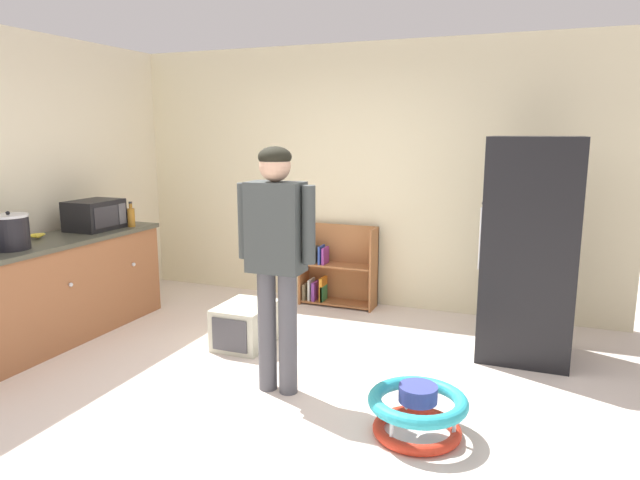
{
  "coord_description": "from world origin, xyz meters",
  "views": [
    {
      "loc": [
        1.72,
        -3.34,
        1.81
      ],
      "look_at": [
        0.14,
        0.69,
        0.98
      ],
      "focal_mm": 31.76,
      "sensor_mm": 36.0,
      "label": 1
    }
  ],
  "objects_px": {
    "refrigerator": "(529,249)",
    "baby_walker": "(417,411)",
    "banana_bunch": "(38,235)",
    "amber_bottle": "(131,217)",
    "standing_person": "(276,247)",
    "kitchen_counter": "(43,293)",
    "crock_pot": "(10,232)",
    "microwave": "(95,215)",
    "bookshelf": "(334,270)",
    "pet_carrier": "(246,325)",
    "clear_bottle": "(120,213)"
  },
  "relations": [
    {
      "from": "refrigerator",
      "to": "baby_walker",
      "type": "bearing_deg",
      "value": -109.16
    },
    {
      "from": "banana_bunch",
      "to": "amber_bottle",
      "type": "xyz_separation_m",
      "value": [
        0.35,
        0.8,
        0.07
      ]
    },
    {
      "from": "standing_person",
      "to": "amber_bottle",
      "type": "relative_size",
      "value": 7.0
    },
    {
      "from": "refrigerator",
      "to": "standing_person",
      "type": "xyz_separation_m",
      "value": [
        -1.6,
        -1.34,
        0.15
      ]
    },
    {
      "from": "kitchen_counter",
      "to": "crock_pot",
      "type": "relative_size",
      "value": 7.85
    },
    {
      "from": "baby_walker",
      "to": "banana_bunch",
      "type": "distance_m",
      "value": 3.56
    },
    {
      "from": "refrigerator",
      "to": "amber_bottle",
      "type": "bearing_deg",
      "value": -174.87
    },
    {
      "from": "baby_walker",
      "to": "kitchen_counter",
      "type": "bearing_deg",
      "value": 174.21
    },
    {
      "from": "standing_person",
      "to": "microwave",
      "type": "distance_m",
      "value": 2.39
    },
    {
      "from": "amber_bottle",
      "to": "refrigerator",
      "type": "bearing_deg",
      "value": 5.13
    },
    {
      "from": "crock_pot",
      "to": "banana_bunch",
      "type": "xyz_separation_m",
      "value": [
        -0.18,
        0.43,
        -0.11
      ]
    },
    {
      "from": "bookshelf",
      "to": "banana_bunch",
      "type": "bearing_deg",
      "value": -137.62
    },
    {
      "from": "pet_carrier",
      "to": "banana_bunch",
      "type": "bearing_deg",
      "value": -164.87
    },
    {
      "from": "kitchen_counter",
      "to": "pet_carrier",
      "type": "relative_size",
      "value": 4.36
    },
    {
      "from": "microwave",
      "to": "standing_person",
      "type": "bearing_deg",
      "value": -18.48
    },
    {
      "from": "standing_person",
      "to": "baby_walker",
      "type": "bearing_deg",
      "value": -13.03
    },
    {
      "from": "kitchen_counter",
      "to": "crock_pot",
      "type": "distance_m",
      "value": 0.67
    },
    {
      "from": "crock_pot",
      "to": "amber_bottle",
      "type": "relative_size",
      "value": 1.24
    },
    {
      "from": "crock_pot",
      "to": "amber_bottle",
      "type": "xyz_separation_m",
      "value": [
        0.16,
        1.23,
        -0.04
      ]
    },
    {
      "from": "standing_person",
      "to": "pet_carrier",
      "type": "height_order",
      "value": "standing_person"
    },
    {
      "from": "baby_walker",
      "to": "crock_pot",
      "type": "height_order",
      "value": "crock_pot"
    },
    {
      "from": "kitchen_counter",
      "to": "pet_carrier",
      "type": "bearing_deg",
      "value": 20.01
    },
    {
      "from": "kitchen_counter",
      "to": "standing_person",
      "type": "relative_size",
      "value": 1.4
    },
    {
      "from": "standing_person",
      "to": "pet_carrier",
      "type": "bearing_deg",
      "value": 132.8
    },
    {
      "from": "bookshelf",
      "to": "kitchen_counter",
      "type": "bearing_deg",
      "value": -134.0
    },
    {
      "from": "baby_walker",
      "to": "pet_carrier",
      "type": "distance_m",
      "value": 1.92
    },
    {
      "from": "refrigerator",
      "to": "pet_carrier",
      "type": "relative_size",
      "value": 3.22
    },
    {
      "from": "clear_bottle",
      "to": "amber_bottle",
      "type": "height_order",
      "value": "same"
    },
    {
      "from": "baby_walker",
      "to": "pet_carrier",
      "type": "xyz_separation_m",
      "value": [
        -1.68,
        0.93,
        0.02
      ]
    },
    {
      "from": "clear_bottle",
      "to": "bookshelf",
      "type": "bearing_deg",
      "value": 24.35
    },
    {
      "from": "bookshelf",
      "to": "baby_walker",
      "type": "bearing_deg",
      "value": -59.41
    },
    {
      "from": "kitchen_counter",
      "to": "refrigerator",
      "type": "bearing_deg",
      "value": 17.86
    },
    {
      "from": "bookshelf",
      "to": "clear_bottle",
      "type": "height_order",
      "value": "clear_bottle"
    },
    {
      "from": "microwave",
      "to": "crock_pot",
      "type": "bearing_deg",
      "value": -87.0
    },
    {
      "from": "refrigerator",
      "to": "bookshelf",
      "type": "relative_size",
      "value": 2.09
    },
    {
      "from": "pet_carrier",
      "to": "crock_pot",
      "type": "distance_m",
      "value": 2.01
    },
    {
      "from": "refrigerator",
      "to": "amber_bottle",
      "type": "relative_size",
      "value": 7.24
    },
    {
      "from": "standing_person",
      "to": "amber_bottle",
      "type": "height_order",
      "value": "standing_person"
    },
    {
      "from": "microwave",
      "to": "bookshelf",
      "type": "bearing_deg",
      "value": 34.7
    },
    {
      "from": "standing_person",
      "to": "pet_carrier",
      "type": "xyz_separation_m",
      "value": [
        -0.64,
        0.69,
        -0.86
      ]
    },
    {
      "from": "refrigerator",
      "to": "microwave",
      "type": "distance_m",
      "value": 3.91
    },
    {
      "from": "crock_pot",
      "to": "clear_bottle",
      "type": "xyz_separation_m",
      "value": [
        -0.12,
        1.4,
        -0.04
      ]
    },
    {
      "from": "clear_bottle",
      "to": "amber_bottle",
      "type": "bearing_deg",
      "value": -31.96
    },
    {
      "from": "banana_bunch",
      "to": "clear_bottle",
      "type": "distance_m",
      "value": 0.98
    },
    {
      "from": "refrigerator",
      "to": "microwave",
      "type": "height_order",
      "value": "refrigerator"
    },
    {
      "from": "standing_person",
      "to": "baby_walker",
      "type": "relative_size",
      "value": 2.85
    },
    {
      "from": "bookshelf",
      "to": "amber_bottle",
      "type": "relative_size",
      "value": 3.46
    },
    {
      "from": "pet_carrier",
      "to": "amber_bottle",
      "type": "distance_m",
      "value": 1.67
    },
    {
      "from": "crock_pot",
      "to": "amber_bottle",
      "type": "distance_m",
      "value": 1.24
    },
    {
      "from": "refrigerator",
      "to": "banana_bunch",
      "type": "relative_size",
      "value": 11.24
    }
  ]
}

